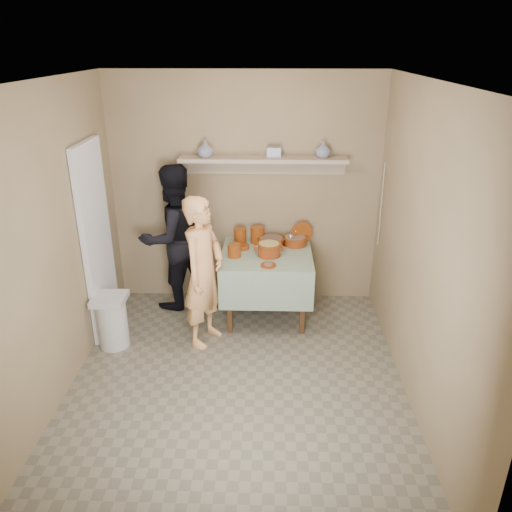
{
  "coord_description": "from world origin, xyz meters",
  "views": [
    {
      "loc": [
        0.28,
        -3.67,
        2.86
      ],
      "look_at": [
        0.15,
        0.75,
        0.95
      ],
      "focal_mm": 35.0,
      "sensor_mm": 36.0,
      "label": 1
    }
  ],
  "objects_px": {
    "person_cook": "(204,272)",
    "serving_table": "(267,263)",
    "trash_bin": "(112,321)",
    "cazuela_rice": "(269,248)",
    "person_helper": "(174,238)"
  },
  "relations": [
    {
      "from": "person_cook",
      "to": "cazuela_rice",
      "type": "distance_m",
      "value": 0.79
    },
    {
      "from": "serving_table",
      "to": "cazuela_rice",
      "type": "bearing_deg",
      "value": -71.86
    },
    {
      "from": "person_helper",
      "to": "cazuela_rice",
      "type": "height_order",
      "value": "person_helper"
    },
    {
      "from": "trash_bin",
      "to": "serving_table",
      "type": "bearing_deg",
      "value": 23.37
    },
    {
      "from": "person_cook",
      "to": "serving_table",
      "type": "distance_m",
      "value": 0.83
    },
    {
      "from": "person_cook",
      "to": "trash_bin",
      "type": "height_order",
      "value": "person_cook"
    },
    {
      "from": "person_cook",
      "to": "serving_table",
      "type": "relative_size",
      "value": 1.59
    },
    {
      "from": "person_cook",
      "to": "trash_bin",
      "type": "distance_m",
      "value": 1.05
    },
    {
      "from": "trash_bin",
      "to": "person_cook",
      "type": "bearing_deg",
      "value": 7.88
    },
    {
      "from": "person_cook",
      "to": "serving_table",
      "type": "bearing_deg",
      "value": -26.09
    },
    {
      "from": "person_cook",
      "to": "cazuela_rice",
      "type": "relative_size",
      "value": 4.68
    },
    {
      "from": "person_helper",
      "to": "cazuela_rice",
      "type": "distance_m",
      "value": 1.12
    },
    {
      "from": "person_cook",
      "to": "trash_bin",
      "type": "relative_size",
      "value": 2.76
    },
    {
      "from": "person_cook",
      "to": "serving_table",
      "type": "xyz_separation_m",
      "value": [
        0.61,
        0.54,
        -0.13
      ]
    },
    {
      "from": "person_cook",
      "to": "person_helper",
      "type": "relative_size",
      "value": 0.93
    }
  ]
}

